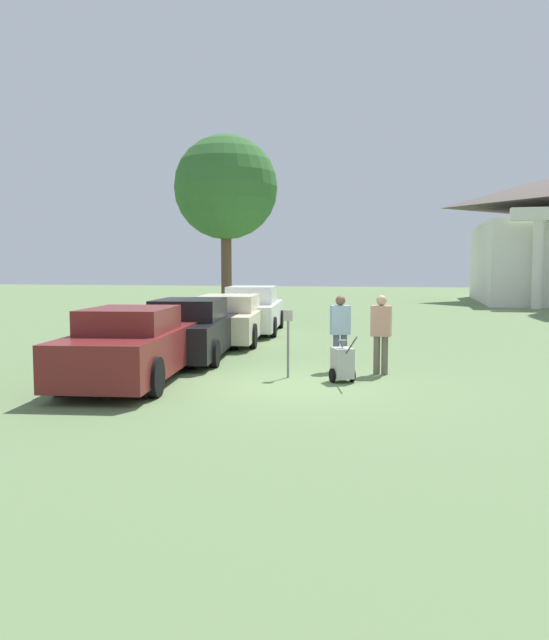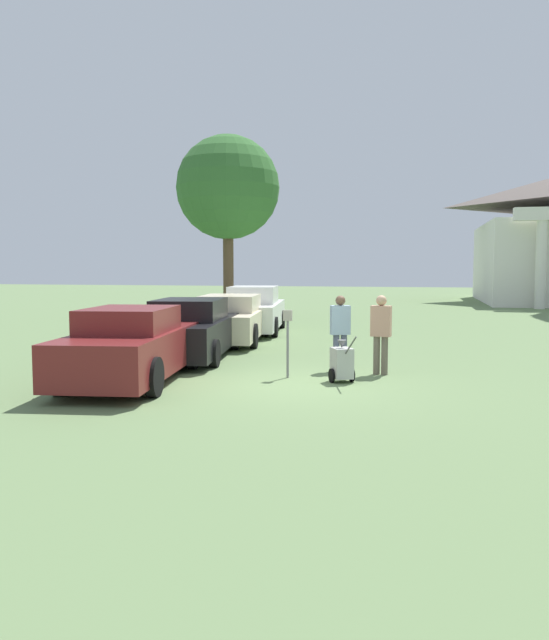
{
  "view_description": "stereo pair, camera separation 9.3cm",
  "coord_description": "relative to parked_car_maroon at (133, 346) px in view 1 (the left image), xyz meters",
  "views": [
    {
      "loc": [
        2.29,
        -11.79,
        2.29
      ],
      "look_at": [
        -0.7,
        1.78,
        1.1
      ],
      "focal_mm": 35.0,
      "sensor_mm": 36.0,
      "label": 1
    },
    {
      "loc": [
        2.38,
        -11.77,
        2.29
      ],
      "look_at": [
        -0.7,
        1.78,
        1.1
      ],
      "focal_mm": 35.0,
      "sensor_mm": 36.0,
      "label": 2
    }
  ],
  "objects": [
    {
      "name": "parked_car_white",
      "position": [
        0.0,
        9.59,
        0.03
      ],
      "size": [
        2.4,
        5.11,
        1.61
      ],
      "rotation": [
        0.0,
        0.0,
        0.13
      ],
      "color": "silver",
      "rests_on": "ground_plane"
    },
    {
      "name": "person_worker",
      "position": [
        3.91,
        2.15,
        0.24
      ],
      "size": [
        0.47,
        0.35,
        1.66
      ],
      "rotation": [
        0.0,
        0.0,
        3.48
      ],
      "color": "#515670",
      "rests_on": "ground_plane"
    },
    {
      "name": "person_supervisor",
      "position": [
        4.81,
        1.85,
        0.26
      ],
      "size": [
        0.45,
        0.27,
        1.69
      ],
      "rotation": [
        0.0,
        0.0,
        3.01
      ],
      "color": "#665B4C",
      "rests_on": "ground_plane"
    },
    {
      "name": "shade_tree",
      "position": [
        -2.18,
        13.7,
        4.83
      ],
      "size": [
        4.3,
        4.3,
        7.72
      ],
      "color": "brown",
      "rests_on": "ground_plane"
    },
    {
      "name": "parking_meter",
      "position": [
        2.96,
        1.05,
        0.27
      ],
      "size": [
        0.18,
        0.09,
        1.4
      ],
      "color": "slate",
      "rests_on": "ground_plane"
    },
    {
      "name": "parked_car_cream",
      "position": [
        0.0,
        6.83,
        -0.03
      ],
      "size": [
        2.52,
        5.47,
        1.43
      ],
      "rotation": [
        0.0,
        0.0,
        0.13
      ],
      "color": "beige",
      "rests_on": "ground_plane"
    },
    {
      "name": "parked_car_black",
      "position": [
        0.0,
        3.36,
        -0.02
      ],
      "size": [
        2.42,
        5.21,
        1.48
      ],
      "rotation": [
        0.0,
        0.0,
        0.13
      ],
      "color": "black",
      "rests_on": "ground_plane"
    },
    {
      "name": "ground_plane",
      "position": [
        3.14,
        0.33,
        -0.7
      ],
      "size": [
        120.0,
        120.0,
        0.0
      ],
      "primitive_type": "plane",
      "color": "#607A4C"
    },
    {
      "name": "parked_car_maroon",
      "position": [
        0.0,
        0.0,
        0.0
      ],
      "size": [
        2.41,
        5.13,
        1.49
      ],
      "rotation": [
        0.0,
        0.0,
        0.13
      ],
      "color": "maroon",
      "rests_on": "ground_plane"
    },
    {
      "name": "equipment_cart",
      "position": [
        4.11,
        0.79,
        -0.32
      ],
      "size": [
        0.63,
        0.97,
        1.0
      ],
      "rotation": [
        0.0,
        0.0,
        0.46
      ],
      "color": "#B2B2AD",
      "rests_on": "ground_plane"
    }
  ]
}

